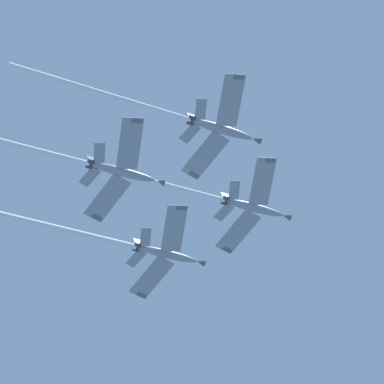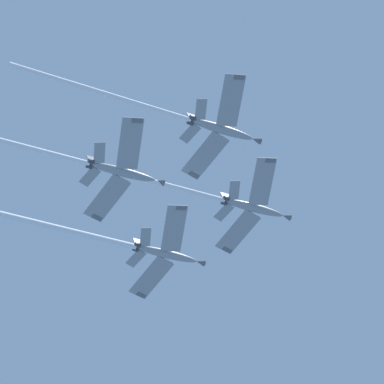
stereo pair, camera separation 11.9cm
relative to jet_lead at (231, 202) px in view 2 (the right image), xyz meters
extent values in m
ellipsoid|color=gray|center=(-4.43, 0.53, 1.15)|extent=(12.06, 3.02, 4.33)
cone|color=#595E60|center=(-10.87, 1.31, 2.83)|extent=(1.98, 1.41, 1.56)
ellipsoid|color=black|center=(-6.30, 0.76, 2.26)|extent=(3.03, 1.34, 1.57)
cube|color=gray|center=(-4.32, -4.82, 0.86)|extent=(4.62, 9.37, 1.10)
cube|color=#595E60|center=(-4.49, -8.93, 0.90)|extent=(1.85, 0.91, 0.57)
cube|color=gray|center=(-3.05, 5.71, 0.86)|extent=(6.51, 9.67, 1.10)
cube|color=#595E60|center=(-2.24, 9.74, 0.90)|extent=(1.91, 1.29, 0.57)
cube|color=gray|center=(0.11, -2.31, -0.10)|extent=(2.44, 3.88, 0.61)
cube|color=gray|center=(0.65, 2.22, -0.10)|extent=(3.13, 4.02, 0.61)
cube|color=#595E60|center=(0.54, -0.06, 1.30)|extent=(3.03, 0.54, 3.31)
cylinder|color=#38383D|center=(1.07, -0.58, -0.40)|extent=(1.26, 0.93, 1.03)
cylinder|color=#38383D|center=(1.18, 0.31, -0.40)|extent=(1.26, 0.93, 1.03)
cylinder|color=white|center=(12.75, -1.54, -3.44)|extent=(23.18, 3.60, 6.76)
ellipsoid|color=gray|center=(5.38, -13.49, -2.26)|extent=(12.07, 2.92, 4.27)
cone|color=#595E60|center=(-1.08, -12.77, -0.61)|extent=(1.97, 1.40, 1.56)
ellipsoid|color=black|center=(3.50, -13.28, -1.16)|extent=(3.03, 1.32, 1.56)
cube|color=gray|center=(5.53, -18.85, -2.55)|extent=(4.70, 9.39, 1.08)
cube|color=#595E60|center=(5.39, -22.96, -2.51)|extent=(1.85, 0.93, 0.56)
cube|color=gray|center=(6.71, -8.31, -2.55)|extent=(6.45, 9.67, 1.08)
cube|color=#595E60|center=(7.49, -4.27, -2.51)|extent=(1.91, 1.27, 0.56)
cube|color=gray|center=(9.94, -16.30, -3.49)|extent=(2.47, 3.89, 0.60)
cube|color=gray|center=(10.45, -11.77, -3.49)|extent=(3.11, 4.02, 0.60)
cube|color=#595E60|center=(10.34, -14.05, -2.08)|extent=(3.02, 0.52, 3.30)
cylinder|color=#38383D|center=(10.89, -14.57, -3.78)|extent=(1.25, 0.93, 1.02)
cylinder|color=#38383D|center=(10.99, -13.67, -3.78)|extent=(1.25, 0.93, 1.02)
cylinder|color=white|center=(22.90, -15.46, -6.83)|extent=(23.89, 3.65, 6.96)
ellipsoid|color=gray|center=(8.36, 11.14, -1.07)|extent=(12.03, 2.88, 4.49)
cone|color=#595E60|center=(1.93, 11.84, 0.70)|extent=(1.98, 1.39, 1.58)
ellipsoid|color=black|center=(6.50, 11.34, 0.06)|extent=(3.03, 1.31, 1.61)
cube|color=gray|center=(8.52, 5.79, -1.38)|extent=(4.71, 9.39, 1.15)
cube|color=#595E60|center=(8.40, 1.68, -1.35)|extent=(1.85, 0.93, 0.59)
cube|color=gray|center=(9.67, 16.33, -1.38)|extent=(6.42, 9.66, 1.15)
cube|color=#595E60|center=(10.43, 20.37, -1.35)|extent=(1.90, 1.27, 0.59)
cube|color=gray|center=(12.90, 8.35, -2.40)|extent=(2.48, 3.89, 0.63)
cube|color=gray|center=(13.40, 12.88, -2.40)|extent=(3.10, 4.01, 0.63)
cube|color=#595E60|center=(13.33, 10.60, -1.00)|extent=(3.06, 0.51, 3.34)
cylinder|color=#38383D|center=(13.84, 10.09, -2.71)|extent=(1.26, 0.92, 1.04)
cylinder|color=#38383D|center=(13.94, 10.98, -2.71)|extent=(1.26, 0.92, 1.04)
cylinder|color=white|center=(28.85, 8.91, -6.85)|extent=(29.83, 4.04, 8.95)
ellipsoid|color=gray|center=(19.79, -2.11, -5.42)|extent=(12.03, 2.97, 4.52)
cone|color=#595E60|center=(13.37, -1.36, -3.63)|extent=(1.99, 1.41, 1.58)
ellipsoid|color=black|center=(17.94, -1.90, -4.28)|extent=(3.03, 1.33, 1.62)
cube|color=gray|center=(19.91, -7.46, -5.73)|extent=(4.64, 9.38, 1.16)
cube|color=#595E60|center=(19.75, -11.57, -5.70)|extent=(1.84, 0.92, 0.60)
cube|color=gray|center=(21.14, 3.07, -5.73)|extent=(6.47, 9.66, 1.16)
cube|color=#595E60|center=(21.93, 7.10, -5.70)|extent=(1.90, 1.28, 0.60)
cube|color=gray|center=(24.31, -4.93, -6.76)|extent=(2.45, 3.88, 0.64)
cube|color=gray|center=(24.83, -0.41, -6.76)|extent=(3.12, 4.01, 0.64)
cube|color=#595E60|center=(24.75, -2.69, -5.36)|extent=(3.06, 0.53, 3.34)
cylinder|color=#38383D|center=(25.26, -3.20, -7.07)|extent=(1.26, 0.93, 1.04)
cylinder|color=#38383D|center=(25.36, -2.31, -7.07)|extent=(1.26, 0.93, 1.04)
camera|label=1|loc=(37.27, 52.48, -140.31)|focal=82.73mm
camera|label=2|loc=(37.37, 52.42, -140.31)|focal=82.73mm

